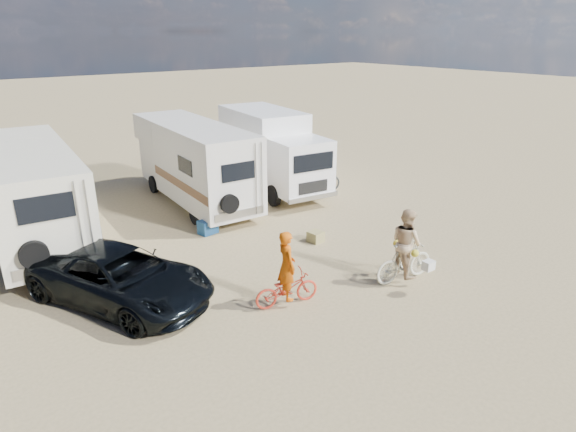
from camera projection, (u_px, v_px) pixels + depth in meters
ground at (315, 277)px, 13.19m from camera, size 140.00×140.00×0.00m
rv_main at (195, 164)px, 18.41m from camera, size 2.57×7.15×3.03m
rv_left at (33, 196)px, 14.99m from camera, size 3.04×7.83×2.95m
box_truck at (273, 152)px, 19.94m from camera, size 2.94×6.30×3.20m
dark_suv at (120, 277)px, 11.80m from camera, size 3.97×5.24×1.32m
bike_man at (287, 289)px, 11.73m from camera, size 1.69×0.91×0.84m
bike_woman at (404, 262)px, 12.85m from camera, size 1.85×0.78×1.08m
rider_man at (287, 272)px, 11.57m from camera, size 0.54×0.71×1.72m
rider_woman at (406, 249)px, 12.72m from camera, size 0.82×0.98×1.82m
bike_parked at (318, 181)px, 19.96m from camera, size 2.01×1.17×1.00m
cooler at (208, 227)px, 15.96m from camera, size 0.63×0.50×0.46m
crate at (316, 237)px, 15.36m from camera, size 0.46×0.46×0.33m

